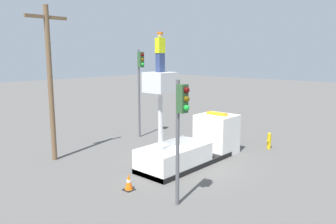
% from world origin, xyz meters
% --- Properties ---
extents(ground_plane, '(120.00, 120.00, 0.00)m').
position_xyz_m(ground_plane, '(0.00, 0.00, 0.00)').
color(ground_plane, '#565451').
extents(bucket_truck, '(6.47, 2.06, 4.76)m').
position_xyz_m(bucket_truck, '(0.59, 0.00, 0.96)').
color(bucket_truck, black).
rests_on(bucket_truck, ground).
extents(worker, '(0.40, 0.26, 1.75)m').
position_xyz_m(worker, '(-1.88, 0.00, 5.64)').
color(worker, navy).
rests_on(worker, bucket_truck).
extents(traffic_light_pole, '(0.34, 0.57, 4.66)m').
position_xyz_m(traffic_light_pole, '(-3.79, -2.81, 3.31)').
color(traffic_light_pole, '#515156').
rests_on(traffic_light_pole, ground).
extents(traffic_light_across, '(0.34, 0.57, 5.87)m').
position_xyz_m(traffic_light_across, '(2.33, 5.83, 4.14)').
color(traffic_light_across, '#515156').
rests_on(traffic_light_across, ground).
extents(fire_hydrant, '(0.47, 0.23, 0.99)m').
position_xyz_m(fire_hydrant, '(5.51, -1.90, 0.49)').
color(fire_hydrant, gold).
rests_on(fire_hydrant, ground).
extents(traffic_cone_rear, '(0.42, 0.42, 0.71)m').
position_xyz_m(traffic_cone_rear, '(-4.12, -0.30, 0.34)').
color(traffic_cone_rear, black).
rests_on(traffic_cone_rear, ground).
extents(utility_pole, '(2.20, 0.26, 7.98)m').
position_xyz_m(utility_pole, '(-4.12, 5.68, 4.31)').
color(utility_pole, brown).
rests_on(utility_pole, ground).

